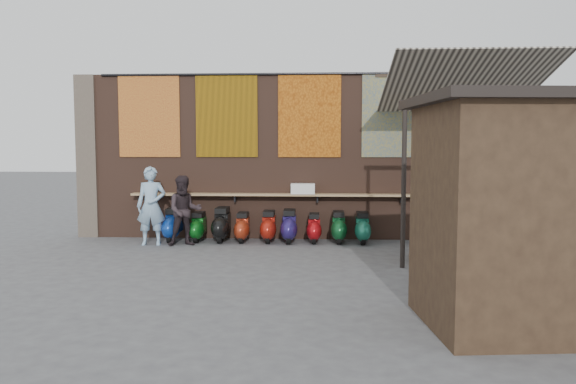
% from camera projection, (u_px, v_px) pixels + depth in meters
% --- Properties ---
extents(ground, '(70.00, 70.00, 0.00)m').
position_uv_depth(ground, '(292.00, 260.00, 11.22)').
color(ground, '#474749').
rests_on(ground, ground).
extents(brick_wall, '(10.00, 0.40, 4.00)m').
position_uv_depth(brick_wall, '(297.00, 157.00, 13.74)').
color(brick_wall, brown).
rests_on(brick_wall, ground).
extents(pier_left, '(0.50, 0.50, 4.00)m').
position_uv_depth(pier_left, '(90.00, 157.00, 14.02)').
color(pier_left, '#4C4238').
rests_on(pier_left, ground).
extents(pier_right, '(0.50, 0.50, 4.00)m').
position_uv_depth(pier_right, '(514.00, 157.00, 13.46)').
color(pier_right, '#4C4238').
rests_on(pier_right, ground).
extents(eating_counter, '(8.00, 0.32, 0.05)m').
position_uv_depth(eating_counter, '(297.00, 195.00, 13.45)').
color(eating_counter, '#9E7A51').
rests_on(eating_counter, brick_wall).
extents(shelf_box, '(0.57, 0.30, 0.25)m').
position_uv_depth(shelf_box, '(303.00, 189.00, 13.40)').
color(shelf_box, white).
rests_on(shelf_box, eating_counter).
extents(tapestry_redgold, '(1.50, 0.02, 2.00)m').
position_uv_depth(tapestry_redgold, '(149.00, 116.00, 13.63)').
color(tapestry_redgold, maroon).
rests_on(tapestry_redgold, brick_wall).
extents(tapestry_sun, '(1.50, 0.02, 2.00)m').
position_uv_depth(tapestry_sun, '(227.00, 116.00, 13.53)').
color(tapestry_sun, '#CC880C').
rests_on(tapestry_sun, brick_wall).
extents(tapestry_orange, '(1.50, 0.02, 2.00)m').
position_uv_depth(tapestry_orange, '(309.00, 115.00, 13.42)').
color(tapestry_orange, '#C36A18').
rests_on(tapestry_orange, brick_wall).
extents(tapestry_multi, '(1.50, 0.02, 2.00)m').
position_uv_depth(tapestry_multi, '(394.00, 115.00, 13.31)').
color(tapestry_multi, navy).
rests_on(tapestry_multi, brick_wall).
extents(hang_rail, '(9.50, 0.06, 0.06)m').
position_uv_depth(hang_rail, '(297.00, 74.00, 13.34)').
color(hang_rail, black).
rests_on(hang_rail, brick_wall).
extents(scooter_stool_0, '(0.38, 0.84, 0.80)m').
position_uv_depth(scooter_stool_0, '(173.00, 225.00, 13.31)').
color(scooter_stool_0, navy).
rests_on(scooter_stool_0, ground).
extents(scooter_stool_1, '(0.33, 0.73, 0.69)m').
position_uv_depth(scooter_stool_1, '(198.00, 227.00, 13.32)').
color(scooter_stool_1, '#0C5415').
rests_on(scooter_stool_1, ground).
extents(scooter_stool_2, '(0.38, 0.85, 0.81)m').
position_uv_depth(scooter_stool_2, '(222.00, 225.00, 13.31)').
color(scooter_stool_2, black).
rests_on(scooter_stool_2, ground).
extents(scooter_stool_3, '(0.33, 0.73, 0.69)m').
position_uv_depth(scooter_stool_3, '(243.00, 227.00, 13.27)').
color(scooter_stool_3, maroon).
rests_on(scooter_stool_3, ground).
extents(scooter_stool_4, '(0.35, 0.77, 0.74)m').
position_uv_depth(scooter_stool_4, '(269.00, 227.00, 13.24)').
color(scooter_stool_4, '#9B190E').
rests_on(scooter_stool_4, ground).
extents(scooter_stool_5, '(0.36, 0.81, 0.77)m').
position_uv_depth(scooter_stool_5, '(289.00, 226.00, 13.19)').
color(scooter_stool_5, navy).
rests_on(scooter_stool_5, ground).
extents(scooter_stool_6, '(0.32, 0.72, 0.68)m').
position_uv_depth(scooter_stool_6, '(314.00, 228.00, 13.18)').
color(scooter_stool_6, '#A10C10').
rests_on(scooter_stool_6, ground).
extents(scooter_stool_7, '(0.35, 0.77, 0.73)m').
position_uv_depth(scooter_stool_7, '(339.00, 227.00, 13.16)').
color(scooter_stool_7, '#0E4620').
rests_on(scooter_stool_7, ground).
extents(scooter_stool_8, '(0.34, 0.76, 0.73)m').
position_uv_depth(scooter_stool_8, '(362.00, 228.00, 13.07)').
color(scooter_stool_8, '#196750').
rests_on(scooter_stool_8, ground).
extents(diner_left, '(0.70, 0.50, 1.80)m').
position_uv_depth(diner_left, '(151.00, 206.00, 12.83)').
color(diner_left, '#8DB1CD').
rests_on(diner_left, ground).
extents(diner_right, '(0.93, 0.82, 1.60)m').
position_uv_depth(diner_right, '(184.00, 211.00, 12.73)').
color(diner_right, '#2A2125').
rests_on(diner_right, ground).
extents(shopper_navy, '(1.04, 0.92, 1.69)m').
position_uv_depth(shopper_navy, '(489.00, 219.00, 10.99)').
color(shopper_navy, '#191734').
rests_on(shopper_navy, ground).
extents(shopper_grey, '(1.32, 1.15, 1.77)m').
position_uv_depth(shopper_grey, '(523.00, 221.00, 10.38)').
color(shopper_grey, '#4D4D52').
rests_on(shopper_grey, ground).
extents(shopper_tan, '(0.86, 0.98, 1.70)m').
position_uv_depth(shopper_tan, '(423.00, 219.00, 10.93)').
color(shopper_tan, '#846B54').
rests_on(shopper_tan, ground).
extents(market_stall, '(2.76, 2.19, 2.79)m').
position_uv_depth(market_stall, '(532.00, 217.00, 7.04)').
color(market_stall, black).
rests_on(market_stall, ground).
extents(stall_roof, '(3.10, 2.51, 0.12)m').
position_uv_depth(stall_roof, '(536.00, 100.00, 6.91)').
color(stall_roof, black).
rests_on(stall_roof, market_stall).
extents(stall_sign, '(1.20, 0.16, 0.50)m').
position_uv_depth(stall_sign, '(500.00, 164.00, 7.98)').
color(stall_sign, gold).
rests_on(stall_sign, market_stall).
extents(stall_shelf, '(2.14, 0.32, 0.06)m').
position_uv_depth(stall_shelf, '(497.00, 234.00, 8.06)').
color(stall_shelf, '#473321').
rests_on(stall_shelf, market_stall).
extents(awning_canvas, '(3.20, 3.28, 0.97)m').
position_uv_depth(awning_canvas, '(463.00, 84.00, 11.63)').
color(awning_canvas, beige).
rests_on(awning_canvas, brick_wall).
extents(awning_ledger, '(3.30, 0.08, 0.12)m').
position_uv_depth(awning_ledger, '(446.00, 74.00, 13.17)').
color(awning_ledger, '#33261C').
rests_on(awning_ledger, brick_wall).
extents(awning_header, '(3.00, 0.08, 0.08)m').
position_uv_depth(awning_header, '(483.00, 102.00, 10.17)').
color(awning_header, black).
rests_on(awning_header, awning_post_left).
extents(awning_post_left, '(0.09, 0.09, 3.10)m').
position_uv_depth(awning_post_left, '(404.00, 185.00, 10.38)').
color(awning_post_left, black).
rests_on(awning_post_left, ground).
extents(awning_post_right, '(0.09, 0.09, 3.10)m').
position_uv_depth(awning_post_right, '(558.00, 186.00, 10.23)').
color(awning_post_right, black).
rests_on(awning_post_right, ground).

